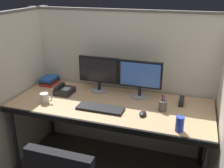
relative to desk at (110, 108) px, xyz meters
The scene contains 14 objects.
cubicle_partition_rear 0.47m from the desk, 90.00° to the left, with size 2.21×0.06×1.57m.
cubicle_partition_left 1.00m from the desk, behind, with size 0.06×1.41×1.57m.
cubicle_partition_right 1.00m from the desk, ahead, with size 0.06×1.41×1.57m.
desk is the anchor object (origin of this frame).
monitor_left 0.43m from the desk, 128.52° to the left, with size 0.43×0.17×0.37m.
monitor_right 0.43m from the desk, 47.53° to the left, with size 0.43×0.17×0.37m.
keyboard_main 0.16m from the desk, 108.86° to the right, with size 0.43×0.15×0.02m, color black.
computer_mouse 0.37m from the desk, 20.45° to the right, with size 0.06×0.10×0.04m.
coffee_mug 0.63m from the desk, 164.35° to the right, with size 0.13×0.08×0.09m.
book_stack 0.87m from the desk, 161.27° to the left, with size 0.16×0.22×0.08m.
desk_phone 0.55m from the desk, behind, with size 0.17×0.19×0.09m.
red_stapler 0.68m from the desk, 18.22° to the left, with size 0.04×0.15×0.06m, color black.
soda_can 0.73m from the desk, 23.25° to the right, with size 0.07×0.07×0.12m, color #263FB2.
pen_cup 0.50m from the desk, ahead, with size 0.08×0.08×0.16m.
Camera 1 is at (0.72, -1.82, 1.81)m, focal length 41.50 mm.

